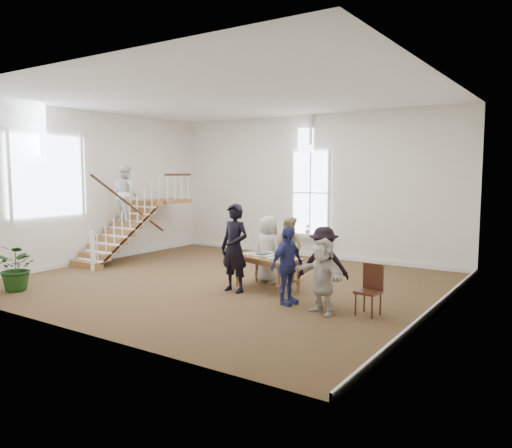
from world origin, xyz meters
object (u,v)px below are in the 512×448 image
Objects in this scene: floor_plant at (17,267)px; police_officer at (235,248)px; person_yellow at (289,248)px; woman_cluster_a at (287,265)px; woman_cluster_c at (323,276)px; side_chair at (370,287)px; library_table at (267,260)px; elderly_woman at (268,249)px; woman_cluster_b at (323,265)px.

police_officer is at bearing 32.88° from floor_plant.
person_yellow is at bearing 82.18° from police_officer.
police_officer is 1.85× the size of floor_plant.
woman_cluster_c is at bearing -93.44° from woman_cluster_a.
woman_cluster_c reaches higher than side_chair.
elderly_woman is (-0.35, 0.60, 0.14)m from library_table.
person_yellow is 1.01× the size of woman_cluster_b.
side_chair is (0.80, 0.44, -0.19)m from woman_cluster_c.
elderly_woman is 2.10m from woman_cluster_a.
person_yellow is at bearing 107.33° from library_table.
floor_plant is (-6.61, -2.22, -0.19)m from woman_cluster_c.
floor_plant is 7.87m from side_chair.
person_yellow is at bearing 154.00° from side_chair.
woman_cluster_b is at bearing -1.11° from library_table.
police_officer reaches higher than woman_cluster_b.
library_table is 1.22× the size of woman_cluster_c.
police_officer reaches higher than side_chair.
police_officer reaches higher than library_table.
police_officer is at bearing -110.15° from library_table.
woman_cluster_a is 6.21m from floor_plant.
woman_cluster_c is (0.30, -0.65, -0.07)m from woman_cluster_b.
woman_cluster_c is (1.99, -1.13, 0.05)m from library_table.
floor_plant is (-4.17, -2.70, -0.46)m from police_officer.
elderly_woman is 1.69× the size of side_chair.
person_yellow is 1.67× the size of side_chair.
woman_cluster_a is at bearing 146.99° from elderly_woman.
person_yellow is 2.33m from woman_cluster_a.
elderly_woman reaches higher than floor_plant.
side_chair reaches higher than library_table.
police_officer is (-0.45, -0.65, 0.32)m from library_table.
woman_cluster_b is (1.74, -1.58, -0.01)m from person_yellow.
side_chair is at bearing 140.57° from woman_cluster_b.
woman_cluster_c is 1.51× the size of side_chair.
woman_cluster_b is 1.15m from side_chair.
floor_plant is (-5.71, -2.42, -0.27)m from woman_cluster_a.
person_yellow is 1.00× the size of woman_cluster_a.
police_officer is at bearing -165.77° from woman_cluster_c.
elderly_woman is at bearing 90.48° from police_officer.
person_yellow reaches higher than side_chair.
police_officer is 1.22× the size of elderly_woman.
woman_cluster_b is 0.72m from woman_cluster_c.
floor_plant is at bearing 46.68° from person_yellow.
side_chair is (7.41, 2.65, -0.00)m from floor_plant.
elderly_woman reaches higher than woman_cluster_a.
elderly_woman is 2.31m from woman_cluster_b.
side_chair is at bearing -72.99° from woman_cluster_a.
floor_plant is at bearing -3.96° from woman_cluster_b.
elderly_woman reaches higher than woman_cluster_b.
elderly_woman is at bearing 163.90° from side_chair.
person_yellow is at bearing 157.80° from woman_cluster_c.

